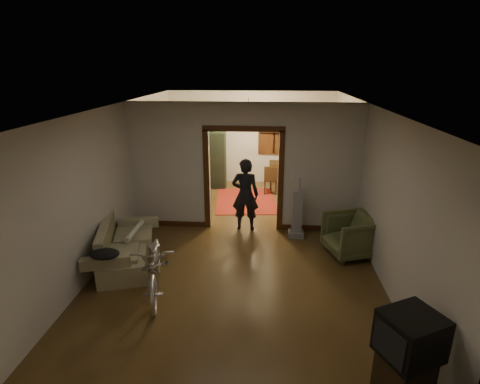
# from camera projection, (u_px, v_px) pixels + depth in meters

# --- Properties ---
(floor) EXTENTS (5.00, 8.50, 0.01)m
(floor) POSITION_uv_depth(u_px,v_px,m) (241.00, 241.00, 7.87)
(floor) COLOR #3D2A13
(floor) RESTS_ON ground
(ceiling) EXTENTS (5.00, 8.50, 0.01)m
(ceiling) POSITION_uv_depth(u_px,v_px,m) (241.00, 106.00, 6.96)
(ceiling) COLOR white
(ceiling) RESTS_ON floor
(wall_back) EXTENTS (5.00, 0.02, 2.80)m
(wall_back) POSITION_uv_depth(u_px,v_px,m) (251.00, 138.00, 11.42)
(wall_back) COLOR beige
(wall_back) RESTS_ON floor
(wall_left) EXTENTS (0.02, 8.50, 2.80)m
(wall_left) POSITION_uv_depth(u_px,v_px,m) (119.00, 175.00, 7.59)
(wall_left) COLOR beige
(wall_left) RESTS_ON floor
(wall_right) EXTENTS (0.02, 8.50, 2.80)m
(wall_right) POSITION_uv_depth(u_px,v_px,m) (370.00, 180.00, 7.23)
(wall_right) COLOR beige
(wall_right) RESTS_ON floor
(partition_wall) EXTENTS (5.00, 0.14, 2.80)m
(partition_wall) POSITION_uv_depth(u_px,v_px,m) (244.00, 168.00, 8.12)
(partition_wall) COLOR beige
(partition_wall) RESTS_ON floor
(door_casing) EXTENTS (1.74, 0.20, 2.32)m
(door_casing) POSITION_uv_depth(u_px,v_px,m) (244.00, 181.00, 8.22)
(door_casing) COLOR #3D1F0D
(door_casing) RESTS_ON floor
(far_window) EXTENTS (0.98, 0.06, 1.28)m
(far_window) POSITION_uv_depth(u_px,v_px,m) (274.00, 134.00, 11.29)
(far_window) COLOR black
(far_window) RESTS_ON wall_back
(chandelier) EXTENTS (0.24, 0.24, 0.24)m
(chandelier) POSITION_uv_depth(u_px,v_px,m) (248.00, 114.00, 9.47)
(chandelier) COLOR #FFE0A5
(chandelier) RESTS_ON ceiling
(light_switch) EXTENTS (0.08, 0.01, 0.12)m
(light_switch) POSITION_uv_depth(u_px,v_px,m) (292.00, 176.00, 8.02)
(light_switch) COLOR silver
(light_switch) RESTS_ON partition_wall
(sofa) EXTENTS (1.25, 1.92, 0.81)m
(sofa) POSITION_uv_depth(u_px,v_px,m) (124.00, 243.00, 6.87)
(sofa) COLOR #797851
(sofa) RESTS_ON floor
(rolled_paper) EXTENTS (0.10, 0.84, 0.10)m
(rolled_paper) POSITION_uv_depth(u_px,v_px,m) (135.00, 231.00, 7.11)
(rolled_paper) COLOR beige
(rolled_paper) RESTS_ON sofa
(jacket) EXTENTS (0.47, 0.35, 0.14)m
(jacket) POSITION_uv_depth(u_px,v_px,m) (105.00, 254.00, 5.92)
(jacket) COLOR black
(jacket) RESTS_ON sofa
(bicycle) EXTENTS (1.05, 1.90, 0.95)m
(bicycle) POSITION_uv_depth(u_px,v_px,m) (156.00, 264.00, 6.02)
(bicycle) COLOR silver
(bicycle) RESTS_ON floor
(armchair) EXTENTS (1.11, 1.09, 0.81)m
(armchair) POSITION_uv_depth(u_px,v_px,m) (351.00, 235.00, 7.21)
(armchair) COLOR #525C34
(armchair) RESTS_ON floor
(tv_stand) EXTENTS (0.65, 0.63, 0.45)m
(tv_stand) POSITION_uv_depth(u_px,v_px,m) (404.00, 375.00, 4.19)
(tv_stand) COLOR black
(tv_stand) RESTS_ON floor
(crt_tv) EXTENTS (0.77, 0.74, 0.51)m
(crt_tv) POSITION_uv_depth(u_px,v_px,m) (411.00, 336.00, 4.01)
(crt_tv) COLOR black
(crt_tv) RESTS_ON tv_stand
(vacuum) EXTENTS (0.32, 0.26, 1.06)m
(vacuum) POSITION_uv_depth(u_px,v_px,m) (297.00, 214.00, 7.91)
(vacuum) COLOR gray
(vacuum) RESTS_ON floor
(person) EXTENTS (0.62, 0.42, 1.63)m
(person) POSITION_uv_depth(u_px,v_px,m) (245.00, 195.00, 8.21)
(person) COLOR black
(person) RESTS_ON floor
(oriental_rug) EXTENTS (1.76, 2.21, 0.02)m
(oriental_rug) POSITION_uv_depth(u_px,v_px,m) (246.00, 201.00, 10.21)
(oriental_rug) COLOR maroon
(oriental_rug) RESTS_ON floor
(locker) EXTENTS (0.88, 0.54, 1.68)m
(locker) POSITION_uv_depth(u_px,v_px,m) (212.00, 160.00, 11.12)
(locker) COLOR #1F2E1B
(locker) RESTS_ON floor
(globe) EXTENTS (0.28, 0.28, 0.28)m
(globe) POSITION_uv_depth(u_px,v_px,m) (211.00, 123.00, 10.77)
(globe) COLOR #1E5972
(globe) RESTS_ON locker
(desk) EXTENTS (1.09, 0.67, 0.77)m
(desk) POSITION_uv_depth(u_px,v_px,m) (287.00, 176.00, 11.13)
(desk) COLOR #312010
(desk) RESTS_ON floor
(desk_chair) EXTENTS (0.40, 0.40, 0.84)m
(desk_chair) POSITION_uv_depth(u_px,v_px,m) (271.00, 179.00, 10.67)
(desk_chair) COLOR #312010
(desk_chair) RESTS_ON floor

